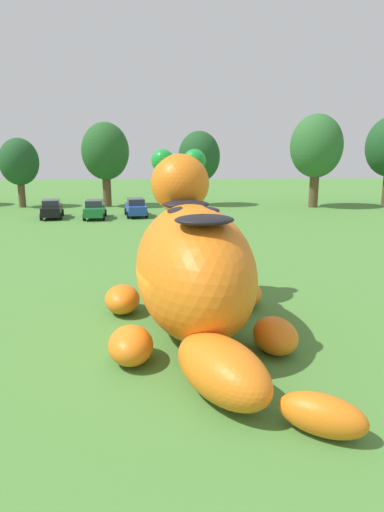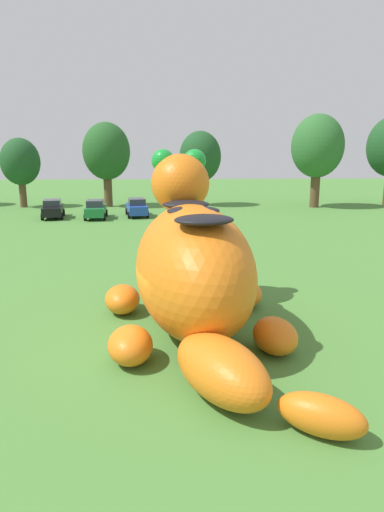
# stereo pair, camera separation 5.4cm
# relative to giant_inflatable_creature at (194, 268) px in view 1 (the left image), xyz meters

# --- Properties ---
(ground_plane) EXTENTS (160.00, 160.00, 0.00)m
(ground_plane) POSITION_rel_giant_inflatable_creature_xyz_m (-1.34, -1.05, -2.33)
(ground_plane) COLOR #4C8438
(giant_inflatable_creature) EXTENTS (7.28, 12.11, 6.38)m
(giant_inflatable_creature) POSITION_rel_giant_inflatable_creature_xyz_m (0.00, 0.00, 0.00)
(giant_inflatable_creature) COLOR orange
(giant_inflatable_creature) RESTS_ON ground
(car_black) EXTENTS (2.43, 4.32, 1.72)m
(car_black) POSITION_rel_giant_inflatable_creature_xyz_m (-11.71, 27.31, -1.47)
(car_black) COLOR black
(car_black) RESTS_ON ground
(car_green) EXTENTS (2.16, 4.21, 1.72)m
(car_green) POSITION_rel_giant_inflatable_creature_xyz_m (-7.68, 26.82, -1.47)
(car_green) COLOR #1E7238
(car_green) RESTS_ON ground
(car_blue) EXTENTS (2.46, 4.33, 1.72)m
(car_blue) POSITION_rel_giant_inflatable_creature_xyz_m (-4.00, 27.97, -1.47)
(car_blue) COLOR #2347B7
(car_blue) RESTS_ON ground
(car_yellow) EXTENTS (2.61, 4.38, 1.72)m
(car_yellow) POSITION_rel_giant_inflatable_creature_xyz_m (0.20, 27.06, -1.47)
(car_yellow) COLOR yellow
(car_yellow) RESTS_ON ground
(tree_left) EXTENTS (4.17, 4.17, 7.40)m
(tree_left) POSITION_rel_giant_inflatable_creature_xyz_m (-16.88, 35.42, 2.51)
(tree_left) COLOR brown
(tree_left) RESTS_ON ground
(tree_mid_left) EXTENTS (5.10, 5.10, 9.04)m
(tree_mid_left) POSITION_rel_giant_inflatable_creature_xyz_m (-7.65, 35.54, 3.58)
(tree_mid_left) COLOR brown
(tree_mid_left) RESTS_ON ground
(tree_centre_left) EXTENTS (4.59, 4.59, 8.15)m
(tree_centre_left) POSITION_rel_giant_inflatable_creature_xyz_m (2.53, 35.92, 3.00)
(tree_centre_left) COLOR brown
(tree_centre_left) RESTS_ON ground
(tree_centre) EXTENTS (5.56, 5.56, 9.86)m
(tree_centre) POSITION_rel_giant_inflatable_creature_xyz_m (14.94, 33.89, 4.12)
(tree_centre) COLOR brown
(tree_centre) RESTS_ON ground
(spectator_near_inflatable) EXTENTS (0.38, 0.26, 1.71)m
(spectator_near_inflatable) POSITION_rel_giant_inflatable_creature_xyz_m (-1.71, 16.00, -1.48)
(spectator_near_inflatable) COLOR black
(spectator_near_inflatable) RESTS_ON ground
(spectator_mid_field) EXTENTS (0.38, 0.26, 1.71)m
(spectator_mid_field) POSITION_rel_giant_inflatable_creature_xyz_m (0.94, 19.35, -1.48)
(spectator_mid_field) COLOR #726656
(spectator_mid_field) RESTS_ON ground
(spectator_by_cars) EXTENTS (0.38, 0.26, 1.71)m
(spectator_by_cars) POSITION_rel_giant_inflatable_creature_xyz_m (-0.09, 13.91, -1.48)
(spectator_by_cars) COLOR #2D334C
(spectator_by_cars) RESTS_ON ground
(spectator_wandering) EXTENTS (0.38, 0.26, 1.71)m
(spectator_wandering) POSITION_rel_giant_inflatable_creature_xyz_m (-0.54, 5.29, -1.48)
(spectator_wandering) COLOR #2D334C
(spectator_wandering) RESTS_ON ground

